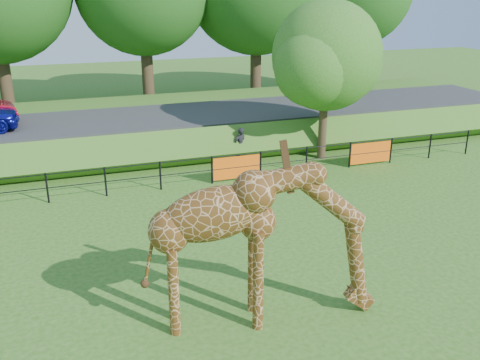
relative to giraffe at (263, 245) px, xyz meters
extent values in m
plane|color=#2D5F17|center=(-0.62, 0.94, -1.88)|extent=(90.00, 90.00, 0.00)
cube|color=#2D5F17|center=(-0.62, 16.44, -1.23)|extent=(40.00, 9.00, 1.30)
cube|color=#29292B|center=(-0.62, 14.94, -0.52)|extent=(40.00, 5.00, 0.12)
imported|color=black|center=(3.24, 10.98, -1.09)|extent=(0.66, 0.55, 1.57)
cylinder|color=#362818|center=(6.88, 10.54, -0.28)|extent=(0.36, 0.36, 3.20)
sphere|color=#245617|center=(6.88, 10.54, 2.59)|extent=(4.60, 4.60, 4.60)
sphere|color=#245617|center=(8.03, 11.23, 2.13)|extent=(3.45, 3.45, 3.45)
sphere|color=#245617|center=(5.96, 9.85, 2.24)|extent=(3.22, 3.22, 3.22)
cylinder|color=#362818|center=(-6.62, 22.94, 0.62)|extent=(0.70, 0.70, 5.00)
cylinder|color=#362818|center=(1.38, 22.94, 0.62)|extent=(0.70, 0.70, 5.00)
cylinder|color=#362818|center=(8.38, 22.94, 0.62)|extent=(0.70, 0.70, 5.00)
cylinder|color=#362818|center=(15.38, 22.94, 0.62)|extent=(0.70, 0.70, 5.00)
camera|label=1|loc=(-3.87, -9.76, 5.34)|focal=40.00mm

